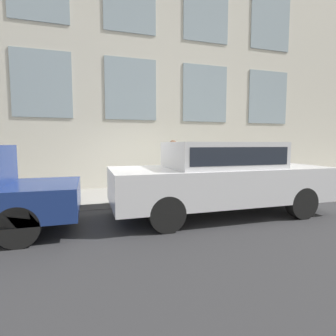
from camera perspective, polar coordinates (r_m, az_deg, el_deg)
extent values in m
plane|color=#2D2D30|center=(7.10, -4.68, -8.25)|extent=(80.00, 80.00, 0.00)
cube|color=gray|center=(8.22, -6.47, -5.87)|extent=(2.38, 60.00, 0.15)
cube|color=beige|center=(9.88, -8.32, 23.56)|extent=(0.30, 40.00, 9.53)
cube|color=#8C9EA8|center=(11.63, 20.95, 14.15)|extent=(0.03, 1.75, 2.06)
cube|color=#8C9EA8|center=(10.20, 8.10, 15.74)|extent=(0.03, 1.75, 2.06)
cube|color=#8C9EA8|center=(9.40, -8.05, 16.65)|extent=(0.03, 1.75, 2.06)
cube|color=#8C9EA8|center=(9.38, -25.72, 16.21)|extent=(0.03, 1.75, 2.06)
cube|color=#8C9EA8|center=(12.41, 21.44, 27.36)|extent=(0.03, 1.75, 2.06)
cube|color=#8C9EA8|center=(11.09, 8.33, 30.50)|extent=(0.03, 1.75, 2.06)
cube|color=#8C9EA8|center=(10.36, -8.30, 32.43)|extent=(0.03, 1.75, 2.06)
cylinder|color=gold|center=(7.56, -1.17, -6.10)|extent=(0.29, 0.29, 0.04)
cylinder|color=gold|center=(7.50, -1.18, -3.52)|extent=(0.22, 0.22, 0.73)
sphere|color=#A4891E|center=(7.45, -1.18, -0.74)|extent=(0.23, 0.23, 0.23)
cylinder|color=black|center=(7.44, -1.18, -0.21)|extent=(0.08, 0.08, 0.09)
cylinder|color=gold|center=(7.53, -0.02, -2.80)|extent=(0.09, 0.10, 0.09)
cylinder|color=gold|center=(7.44, -2.35, -2.90)|extent=(0.09, 0.10, 0.09)
cylinder|color=navy|center=(8.09, 1.26, -2.68)|extent=(0.11, 0.11, 0.78)
cylinder|color=navy|center=(8.25, 0.90, -2.53)|extent=(0.11, 0.11, 0.78)
cube|color=#268C4C|center=(8.11, 1.09, 2.18)|extent=(0.21, 0.15, 0.59)
cylinder|color=#268C4C|center=(7.96, 1.43, 2.23)|extent=(0.09, 0.09, 0.56)
cylinder|color=#268C4C|center=(8.25, 0.76, 2.34)|extent=(0.09, 0.09, 0.56)
sphere|color=brown|center=(8.09, 1.09, 5.17)|extent=(0.26, 0.26, 0.26)
cylinder|color=black|center=(4.98, -0.26, -9.94)|extent=(0.24, 0.70, 0.70)
cylinder|color=black|center=(6.60, -4.58, -6.16)|extent=(0.24, 0.70, 0.70)
cylinder|color=black|center=(6.59, 27.10, -6.76)|extent=(0.24, 0.70, 0.70)
cylinder|color=black|center=(7.88, 18.37, -4.54)|extent=(0.24, 0.70, 0.70)
cube|color=silver|center=(6.28, 11.29, -3.30)|extent=(1.96, 5.06, 0.77)
cube|color=silver|center=(6.22, 11.40, 2.86)|extent=(1.72, 2.43, 0.58)
cube|color=#1E232D|center=(6.22, 11.40, 2.86)|extent=(1.73, 2.24, 0.37)
cylinder|color=black|center=(4.92, -29.76, -10.97)|extent=(0.24, 0.68, 0.68)
cylinder|color=black|center=(6.42, -26.66, -7.13)|extent=(0.24, 0.68, 0.68)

